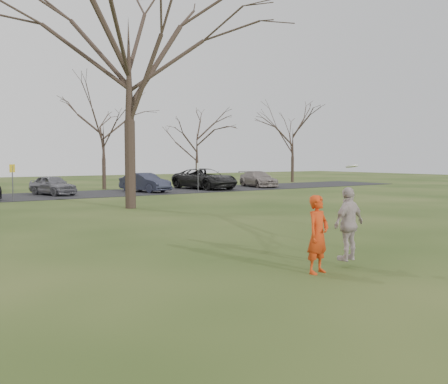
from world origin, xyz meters
The scene contains 12 objects.
ground centered at (0.00, 0.00, 0.00)m, with size 120.00×120.00×0.00m, color #1E380F.
parking_strip centered at (0.00, 25.00, 0.02)m, with size 62.00×6.50×0.04m, color black.
player_defender centered at (-0.04, 0.44, 0.82)m, with size 0.60×0.39×1.64m, color red.
car_4 centered at (1.01, 25.31, 0.68)m, with size 1.51×3.76×1.28m, color slate.
car_5 centered at (7.16, 24.54, 0.71)m, with size 1.42×4.06×1.34m, color #2B2E41.
car_6 centered at (12.42, 25.00, 0.83)m, with size 2.63×5.71×1.59m, color black.
car_7 centered at (17.57, 24.87, 0.69)m, with size 1.82×4.49×1.30m, color gray.
catching_play centered at (0.94, 0.48, 0.97)m, with size 0.99×0.50×2.12m.
sign_yellow centered at (-2.00, 22.00, 1.45)m, with size 0.35×0.35×2.08m.
sign_white centered at (10.00, 22.00, 1.45)m, with size 0.35×0.35×2.08m.
big_tree centered at (2.00, 15.00, 7.00)m, with size 9.00×9.00×14.00m, color #352821, non-canonical shape.
small_tree_row centered at (4.38, 30.06, 3.89)m, with size 55.00×5.90×8.50m.
Camera 1 is at (-7.24, -6.71, 2.40)m, focal length 38.68 mm.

